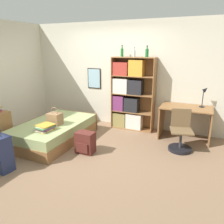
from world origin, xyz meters
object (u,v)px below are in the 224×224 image
at_px(bed, 55,131).
at_px(bottle_green, 122,52).
at_px(book_stack_on_bed, 46,127).
at_px(handbag, 55,119).
at_px(desk_chair, 180,137).
at_px(backpack, 85,143).
at_px(suitcase, 0,153).
at_px(bottle_brown, 134,53).
at_px(desk, 185,117).
at_px(bottle_clear, 147,53).
at_px(desk_lamp, 205,93).
at_px(bookcase, 129,95).

distance_m(bed, bottle_green, 2.40).
bearing_deg(book_stack_on_bed, bed, 109.22).
xyz_separation_m(handbag, desk_chair, (2.49, 0.71, -0.28)).
relative_size(book_stack_on_bed, bottle_green, 1.43).
xyz_separation_m(book_stack_on_bed, backpack, (0.77, 0.19, -0.26)).
height_order(bed, book_stack_on_bed, book_stack_on_bed).
xyz_separation_m(handbag, suitcase, (-0.15, -1.27, -0.23)).
distance_m(bottle_brown, desk, 1.86).
xyz_separation_m(bottle_clear, desk_lamp, (1.30, -0.03, -0.82)).
relative_size(book_stack_on_bed, desk, 0.35).
relative_size(bottle_green, bottle_brown, 1.25).
xyz_separation_m(bed, handbag, (0.11, -0.11, 0.34)).
xyz_separation_m(desk_lamp, backpack, (-2.01, -1.61, -0.84)).
bearing_deg(handbag, backpack, -11.33).
bearing_deg(bottle_green, bottle_brown, 0.44).
distance_m(desk_lamp, desk_chair, 1.13).
distance_m(bed, suitcase, 1.38).
bearing_deg(handbag, bottle_green, 58.80).
distance_m(suitcase, desk, 3.71).
bearing_deg(bottle_clear, bottle_brown, 172.69).
xyz_separation_m(bottle_green, desk_chair, (1.57, -0.79, -1.61)).
bearing_deg(bottle_clear, bottle_green, 176.51).
distance_m(bookcase, bottle_clear, 1.09).
xyz_separation_m(handbag, bookcase, (1.12, 1.47, 0.31)).
distance_m(bottle_clear, desk_lamp, 1.53).
xyz_separation_m(bottle_brown, bottle_clear, (0.31, -0.04, 0.02)).
relative_size(handbag, desk_chair, 0.47).
bearing_deg(suitcase, handbag, 83.39).
bearing_deg(book_stack_on_bed, suitcase, -102.12).
xyz_separation_m(bottle_clear, backpack, (-0.71, -1.63, -1.65)).
bearing_deg(bed, bookcase, 48.00).
bearing_deg(desk, bottle_clear, 171.21).
bearing_deg(desk_lamp, book_stack_on_bed, -147.02).
relative_size(desk, backpack, 2.59).
xyz_separation_m(handbag, bottle_green, (0.91, 1.51, 1.33)).
relative_size(bed, bottle_brown, 8.79).
relative_size(handbag, book_stack_on_bed, 0.99).
height_order(suitcase, bottle_brown, bottle_brown).
bearing_deg(suitcase, bed, 88.55).
bearing_deg(bed, handbag, -43.25).
bearing_deg(bed, bottle_brown, 46.51).
relative_size(handbag, desk, 0.35).
relative_size(bed, handbag, 4.96).
distance_m(handbag, bottle_brown, 2.34).
bearing_deg(bottle_green, desk, -6.74).
distance_m(handbag, suitcase, 1.30).
xyz_separation_m(bottle_green, backpack, (-0.10, -1.67, -1.66)).
height_order(bookcase, bottle_clear, bottle_clear).
xyz_separation_m(handbag, desk_lamp, (2.83, 1.44, 0.51)).
bearing_deg(desk, bed, -155.07).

